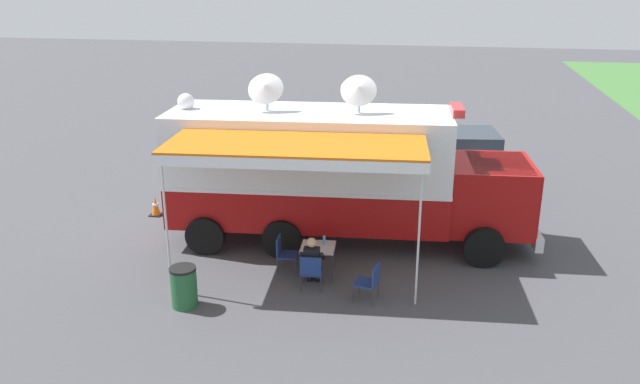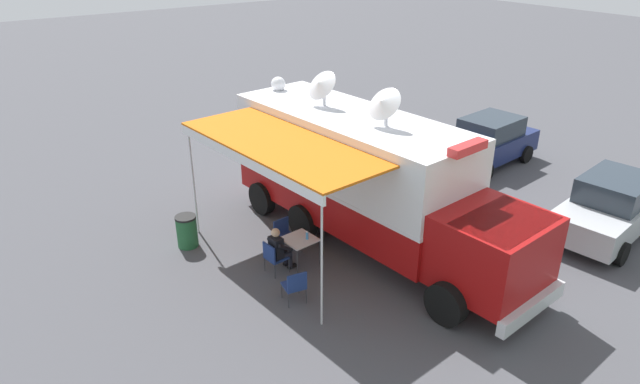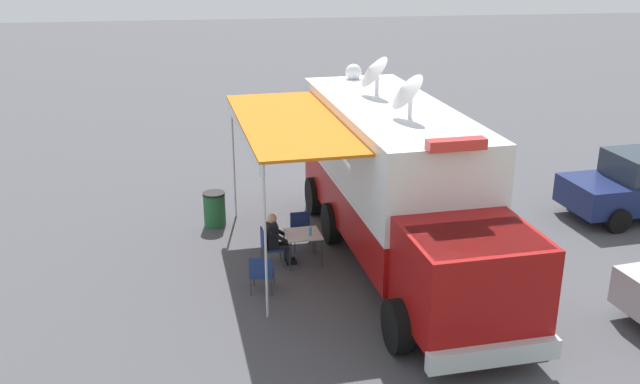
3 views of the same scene
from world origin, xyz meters
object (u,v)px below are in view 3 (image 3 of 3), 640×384
folding_chair_spare_by_truck (262,271)px  folding_chair_at_table (268,244)px  water_bottle (310,231)px  seated_responder (276,238)px  traffic_cone (377,171)px  command_truck (398,180)px  trash_bin (214,209)px  folding_chair_beside_table (301,228)px  folding_table (303,236)px

folding_chair_spare_by_truck → folding_chair_at_table: bearing=-100.0°
water_bottle → seated_responder: 0.80m
seated_responder → traffic_cone: (-3.58, -5.48, -0.37)m
folding_chair_spare_by_truck → traffic_cone: 7.94m
command_truck → folding_chair_spare_by_truck: command_truck is taller
water_bottle → trash_bin: bearing=-51.1°
folding_chair_beside_table → traffic_cone: 5.48m
command_truck → folding_table: bearing=-2.9°
trash_bin → traffic_cone: 5.78m
folding_table → water_bottle: bearing=140.2°
folding_chair_at_table → trash_bin: bearing=-64.7°
folding_chair_at_table → traffic_cone: 6.66m
folding_chair_at_table → seated_responder: 0.23m
command_truck → folding_table: 2.50m
folding_chair_at_table → folding_chair_beside_table: 1.21m
folding_chair_beside_table → seated_responder: bearing=51.3°
command_truck → trash_bin: command_truck is taller
folding_chair_at_table → seated_responder: (-0.19, -0.02, 0.14)m
water_bottle → folding_chair_beside_table: (0.09, -0.98, -0.32)m
water_bottle → trash_bin: size_ratio=0.25×
command_truck → traffic_cone: bearing=-98.4°
seated_responder → traffic_cone: size_ratio=2.16×
water_bottle → folding_chair_at_table: size_ratio=0.26×
water_bottle → traffic_cone: bearing=-116.6°
seated_responder → folding_chair_spare_by_truck: bearing=72.8°
traffic_cone → folding_chair_spare_by_truck: bearing=59.7°
seated_responder → traffic_cone: seated_responder is taller
folding_table → folding_chair_spare_by_truck: size_ratio=0.99×
folding_chair_spare_by_truck → trash_bin: bearing=-76.2°
folding_table → water_bottle: (-0.15, 0.13, 0.16)m
seated_responder → folding_chair_at_table: bearing=4.7°
folding_chair_at_table → traffic_cone: bearing=-124.4°
folding_chair_at_table → folding_chair_beside_table: (-0.86, -0.85, 0.00)m
command_truck → traffic_cone: 5.90m
command_truck → folding_chair_spare_by_truck: size_ratio=11.10×
water_bottle → trash_bin: 3.45m
folding_chair_at_table → folding_chair_spare_by_truck: 1.38m
command_truck → folding_chair_at_table: (2.95, -0.10, -1.43)m
command_truck → folding_chair_beside_table: size_ratio=11.10×
trash_bin → folding_table: bearing=128.2°
folding_chair_beside_table → folding_chair_spare_by_truck: (1.10, 2.22, 0.00)m
folding_table → trash_bin: (2.00, -2.54, -0.22)m
folding_table → folding_chair_beside_table: folding_chair_beside_table is taller
folding_chair_beside_table → trash_bin: bearing=-39.3°
trash_bin → folding_chair_at_table: bearing=115.3°
folding_table → seated_responder: size_ratio=0.69×
water_bottle → folding_chair_spare_by_truck: bearing=46.2°
folding_chair_spare_by_truck → seated_responder: 1.45m
folding_chair_at_table → folding_chair_spare_by_truck: size_ratio=1.00×
command_truck → traffic_cone: command_truck is taller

